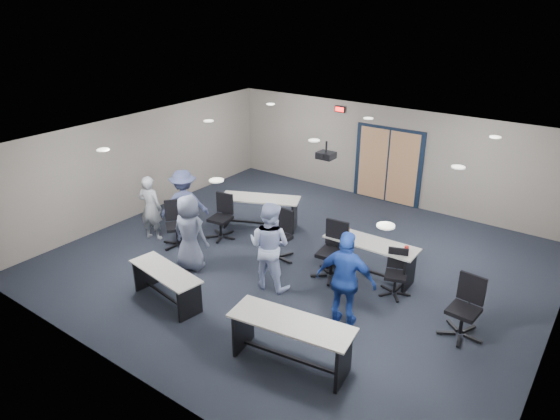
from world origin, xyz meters
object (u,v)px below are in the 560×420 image
Objects in this scene: chair_back_d at (396,274)px; chair_loose_left at (176,225)px; person_plaid at (190,233)px; person_navy at (346,280)px; table_back_right at (370,252)px; person_lightblue at (270,246)px; table_back_left at (260,207)px; person_gray at (151,208)px; person_back at (184,204)px; table_front_right at (291,335)px; chair_back_c at (332,251)px; chair_back_b at (277,236)px; chair_loose_right at (464,309)px; table_front_left at (166,280)px; chair_back_a at (220,217)px.

chair_loose_left is at bearing 172.70° from chair_back_d.
person_plaid is 3.68m from person_navy.
table_back_right is 1.07× the size of person_lightblue.
person_plaid reaches higher than chair_loose_left.
table_back_right is at bearing -87.28° from person_navy.
person_gray reaches higher than table_back_left.
person_plaid is 0.92× the size of person_lightblue.
person_plaid is 1.55m from person_back.
person_gray reaches higher than table_back_right.
table_back_right is at bearing 134.95° from chair_back_d.
person_back is at bearing 167.38° from chair_back_d.
person_plaid is at bearing 151.72° from table_front_right.
chair_back_c is at bearing -141.69° from table_back_right.
chair_back_d is (0.51, 2.85, -0.09)m from table_front_right.
person_plaid is at bearing 95.50° from person_back.
table_back_left is (-3.56, 3.78, -0.00)m from table_front_right.
person_gray is at bearing -157.50° from chair_back_b.
chair_loose_left is 6.51m from chair_loose_right.
person_lightblue reaches higher than chair_back_d.
chair_back_d is 0.56× the size of person_plaid.
table_front_left is 2.71m from chair_back_b.
chair_back_b is 2.52m from person_back.
chair_loose_right is at bearing -23.38° from table_back_right.
chair_back_b is 1.18m from person_lightblue.
chair_back_b reaches higher than chair_back_a.
person_navy reaches higher than table_front_right.
person_navy is at bearing -57.56° from chair_back_c.
chair_back_b is (-1.99, -0.54, 0.03)m from table_back_right.
table_back_left is 1.91× the size of chair_loose_left.
chair_back_c reaches higher than table_back_right.
person_plaid is 1.86m from person_lightblue.
chair_loose_right reaches higher than table_back_left.
chair_back_a is at bearing -80.64° from person_plaid.
table_back_left is 1.73× the size of chair_back_c.
person_back is at bearing -179.91° from chair_back_c.
person_navy is (2.39, -1.26, 0.34)m from chair_back_b.
person_plaid is (0.47, -1.46, 0.29)m from chair_back_a.
chair_back_b is at bearing -179.98° from chair_loose_right.
chair_loose_left is 1.19m from person_plaid.
person_lightblue is (-0.83, -1.03, 0.32)m from chair_back_c.
person_navy is (-1.80, -0.90, 0.36)m from chair_loose_right.
chair_back_c is 2.86m from chair_loose_right.
person_lightblue reaches higher than person_gray.
chair_loose_left reaches higher than table_back_right.
table_back_right is (-0.22, 3.21, -0.00)m from table_front_right.
person_back is at bearing -156.22° from chair_back_a.
chair_back_a is 0.68× the size of person_gray.
person_back is at bearing 145.84° from table_front_right.
chair_back_d is at bearing -36.95° from table_back_left.
person_lightblue is at bearing -33.75° from chair_back_a.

